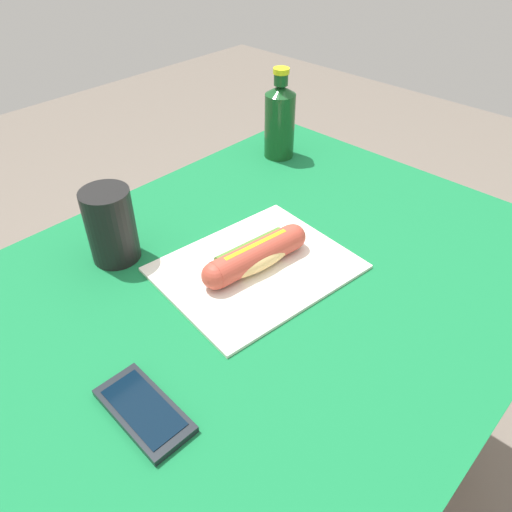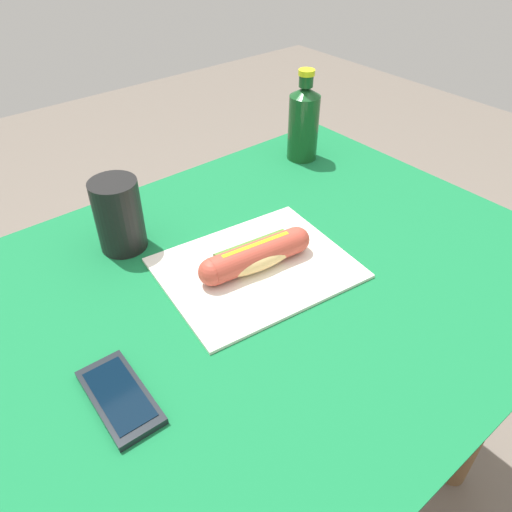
% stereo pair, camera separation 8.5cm
% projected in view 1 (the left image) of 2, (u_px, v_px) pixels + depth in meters
% --- Properties ---
extents(ground_plane, '(6.00, 6.00, 0.00)m').
position_uv_depth(ground_plane, '(252.00, 497.00, 1.30)').
color(ground_plane, '#6B6056').
rests_on(ground_plane, ground).
extents(dining_table, '(1.15, 0.83, 0.74)m').
position_uv_depth(dining_table, '(250.00, 342.00, 0.92)').
color(dining_table, brown).
rests_on(dining_table, ground).
extents(paper_wrapper, '(0.35, 0.30, 0.01)m').
position_uv_depth(paper_wrapper, '(256.00, 268.00, 0.87)').
color(paper_wrapper, silver).
rests_on(paper_wrapper, dining_table).
extents(hot_dog, '(0.22, 0.08, 0.05)m').
position_uv_depth(hot_dog, '(256.00, 256.00, 0.85)').
color(hot_dog, '#E5BC75').
rests_on(hot_dog, paper_wrapper).
extents(cell_phone, '(0.07, 0.15, 0.01)m').
position_uv_depth(cell_phone, '(144.00, 410.00, 0.64)').
color(cell_phone, black).
rests_on(cell_phone, dining_table).
extents(soda_bottle, '(0.07, 0.07, 0.21)m').
position_uv_depth(soda_bottle, '(280.00, 120.00, 1.16)').
color(soda_bottle, '#14471E').
rests_on(soda_bottle, dining_table).
extents(drinking_cup, '(0.09, 0.09, 0.14)m').
position_uv_depth(drinking_cup, '(111.00, 226.00, 0.86)').
color(drinking_cup, black).
rests_on(drinking_cup, dining_table).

